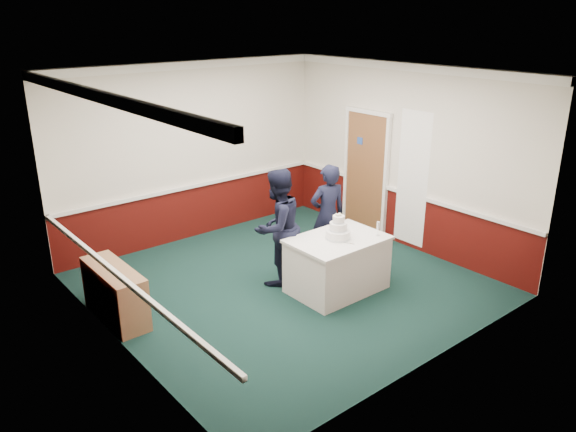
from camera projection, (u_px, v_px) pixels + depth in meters
ground at (286, 284)px, 8.16m from camera, size 5.00×5.00×0.00m
room_shell at (263, 144)px, 7.97m from camera, size 5.00×5.00×3.00m
sideboard at (115, 293)px, 7.17m from camera, size 0.41×1.20×0.70m
cake_table at (337, 264)px, 7.88m from camera, size 1.32×0.92×0.79m
wedding_cake at (338, 231)px, 7.70m from camera, size 0.35×0.35×0.36m
cake_knife at (347, 243)px, 7.58m from camera, size 0.11×0.21×0.00m
champagne_flute at (378, 226)px, 7.79m from camera, size 0.05×0.05×0.21m
person_man at (277, 227)px, 7.96m from camera, size 0.92×0.77×1.71m
person_woman at (328, 215)px, 8.59m from camera, size 0.67×0.53×1.60m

